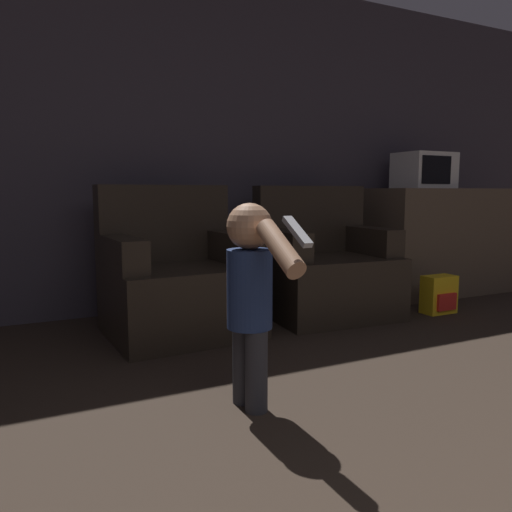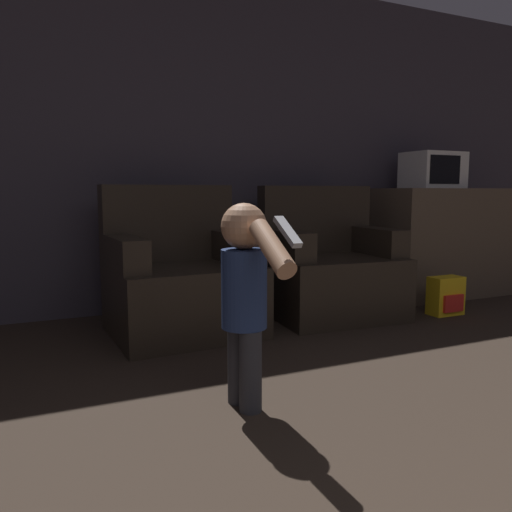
{
  "view_description": "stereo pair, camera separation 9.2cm",
  "coord_description": "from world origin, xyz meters",
  "px_view_note": "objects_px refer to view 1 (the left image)",
  "views": [
    {
      "loc": [
        -1.06,
        0.72,
        0.91
      ],
      "look_at": [
        0.14,
        3.15,
        0.57
      ],
      "focal_mm": 35.0,
      "sensor_mm": 36.0,
      "label": 1
    },
    {
      "loc": [
        -0.97,
        0.68,
        0.91
      ],
      "look_at": [
        0.14,
        3.15,
        0.57
      ],
      "focal_mm": 35.0,
      "sensor_mm": 36.0,
      "label": 2
    }
  ],
  "objects_px": {
    "toy_backpack": "(439,295)",
    "microwave": "(424,171)",
    "armchair_right": "(324,270)",
    "armchair_left": "(178,282)",
    "person_toddler": "(251,289)"
  },
  "relations": [
    {
      "from": "toy_backpack",
      "to": "microwave",
      "type": "relative_size",
      "value": 0.61
    },
    {
      "from": "armchair_right",
      "to": "armchair_left",
      "type": "bearing_deg",
      "value": -176.3
    },
    {
      "from": "armchair_right",
      "to": "person_toddler",
      "type": "distance_m",
      "value": 1.75
    },
    {
      "from": "armchair_right",
      "to": "person_toddler",
      "type": "height_order",
      "value": "armchair_right"
    },
    {
      "from": "armchair_right",
      "to": "microwave",
      "type": "relative_size",
      "value": 2.05
    },
    {
      "from": "person_toddler",
      "to": "toy_backpack",
      "type": "xyz_separation_m",
      "value": [
        2.01,
        0.88,
        -0.37
      ]
    },
    {
      "from": "armchair_right",
      "to": "microwave",
      "type": "height_order",
      "value": "microwave"
    },
    {
      "from": "microwave",
      "to": "armchair_left",
      "type": "bearing_deg",
      "value": -173.19
    },
    {
      "from": "armchair_left",
      "to": "armchair_right",
      "type": "height_order",
      "value": "same"
    },
    {
      "from": "armchair_left",
      "to": "armchair_right",
      "type": "bearing_deg",
      "value": -3.33
    },
    {
      "from": "microwave",
      "to": "armchair_right",
      "type": "bearing_deg",
      "value": -167.07
    },
    {
      "from": "microwave",
      "to": "toy_backpack",
      "type": "bearing_deg",
      "value": -123.58
    },
    {
      "from": "armchair_left",
      "to": "person_toddler",
      "type": "bearing_deg",
      "value": -96.69
    },
    {
      "from": "armchair_left",
      "to": "toy_backpack",
      "type": "distance_m",
      "value": 1.98
    },
    {
      "from": "armchair_left",
      "to": "person_toddler",
      "type": "relative_size",
      "value": 1.11
    }
  ]
}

